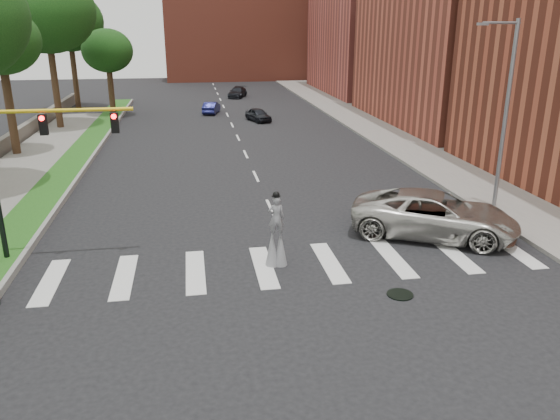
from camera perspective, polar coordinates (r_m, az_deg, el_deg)
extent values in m
plane|color=black|center=(20.14, 2.32, -6.90)|extent=(160.00, 160.00, 0.00)
cube|color=#1D5017|center=(39.50, -20.52, 5.05)|extent=(2.00, 60.00, 0.25)
cube|color=gray|center=(39.30, -19.02, 5.18)|extent=(0.20, 60.00, 0.28)
cube|color=slate|center=(46.55, 11.35, 7.78)|extent=(5.00, 90.00, 0.18)
cylinder|color=black|center=(19.23, 12.43, -8.61)|extent=(0.90, 0.90, 0.04)
cube|color=#B24C42|center=(76.24, 11.02, 19.48)|extent=(16.00, 22.00, 20.00)
cube|color=#A34633|center=(96.25, -3.74, 18.98)|extent=(26.00, 14.00, 18.00)
cylinder|color=slate|center=(28.28, 22.49, 8.81)|extent=(0.20, 0.20, 9.00)
cylinder|color=slate|center=(27.54, 22.16, 17.67)|extent=(1.80, 0.12, 0.12)
cube|color=slate|center=(27.10, 20.43, 17.76)|extent=(0.50, 0.18, 0.12)
cylinder|color=gold|center=(21.47, -22.11, 9.61)|extent=(5.20, 0.14, 0.14)
cube|color=black|center=(21.69, -23.50, 8.17)|extent=(0.28, 0.18, 0.75)
cylinder|color=#FF0C0C|center=(21.55, -23.65, 8.77)|extent=(0.18, 0.06, 0.18)
cube|color=black|center=(21.22, -16.89, 8.71)|extent=(0.28, 0.18, 0.75)
cylinder|color=#FF0C0C|center=(21.08, -16.98, 9.33)|extent=(0.18, 0.06, 0.18)
cylinder|color=#352215|center=(20.79, 0.05, -4.35)|extent=(0.07, 0.07, 1.11)
cylinder|color=#352215|center=(20.75, -0.83, -4.39)|extent=(0.07, 0.07, 1.11)
cone|color=slate|center=(20.74, 0.05, -3.99)|extent=(0.52, 0.52, 1.39)
cone|color=slate|center=(20.70, -0.83, -4.04)|extent=(0.52, 0.52, 1.39)
imported|color=slate|center=(20.27, -0.40, -0.78)|extent=(0.61, 0.41, 1.65)
sphere|color=black|center=(19.99, -0.41, 1.61)|extent=(0.26, 0.26, 0.26)
cylinder|color=black|center=(20.00, -0.41, 1.47)|extent=(0.34, 0.34, 0.02)
cube|color=yellow|center=(20.25, -0.46, 0.56)|extent=(0.22, 0.05, 0.10)
imported|color=#AFADA5|center=(24.38, 15.85, -0.48)|extent=(7.68, 6.10, 1.94)
imported|color=black|center=(52.39, -2.29, 9.91)|extent=(2.48, 3.85, 1.22)
imported|color=#171950|center=(57.44, -7.18, 10.56)|extent=(2.07, 3.84, 1.20)
imported|color=black|center=(70.17, -4.46, 12.16)|extent=(3.02, 4.64, 1.25)
cylinder|color=#352215|center=(42.06, -26.36, 9.38)|extent=(0.56, 0.56, 6.42)
cylinder|color=#352215|center=(51.66, -22.45, 12.08)|extent=(0.56, 0.56, 7.77)
ellipsoid|color=black|center=(51.45, -23.30, 18.58)|extent=(8.05, 8.05, 6.84)
cylinder|color=#352215|center=(63.78, -20.66, 13.08)|extent=(0.56, 0.56, 7.23)
ellipsoid|color=black|center=(63.58, -21.24, 17.90)|extent=(7.12, 7.12, 6.05)
cylinder|color=#352215|center=(57.46, -17.22, 11.86)|extent=(0.56, 0.56, 5.11)
ellipsoid|color=black|center=(57.17, -17.60, 15.60)|extent=(4.86, 4.86, 4.13)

